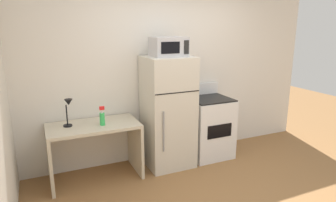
# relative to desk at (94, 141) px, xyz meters

# --- Properties ---
(wall_back_white) EXTENTS (5.00, 0.10, 2.60)m
(wall_back_white) POSITION_rel_desk_xyz_m (1.21, 0.38, 0.78)
(wall_back_white) COLOR silver
(wall_back_white) RESTS_ON ground
(desk) EXTENTS (1.16, 0.62, 0.75)m
(desk) POSITION_rel_desk_xyz_m (0.00, 0.00, 0.00)
(desk) COLOR beige
(desk) RESTS_ON ground
(desk_lamp) EXTENTS (0.14, 0.12, 0.35)m
(desk_lamp) POSITION_rel_desk_xyz_m (-0.28, 0.04, 0.47)
(desk_lamp) COLOR black
(desk_lamp) RESTS_ON desk
(spray_bottle) EXTENTS (0.06, 0.06, 0.25)m
(spray_bottle) POSITION_rel_desk_xyz_m (0.11, -0.08, 0.33)
(spray_bottle) COLOR green
(spray_bottle) RESTS_ON desk
(refrigerator) EXTENTS (0.65, 0.65, 1.58)m
(refrigerator) POSITION_rel_desk_xyz_m (1.05, -0.00, 0.26)
(refrigerator) COLOR beige
(refrigerator) RESTS_ON ground
(microwave) EXTENTS (0.46, 0.35, 0.26)m
(microwave) POSITION_rel_desk_xyz_m (1.05, -0.02, 1.18)
(microwave) COLOR #B7B7BC
(microwave) RESTS_ON refrigerator
(oven_range) EXTENTS (0.63, 0.61, 1.10)m
(oven_range) POSITION_rel_desk_xyz_m (1.74, 0.01, -0.06)
(oven_range) COLOR white
(oven_range) RESTS_ON ground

